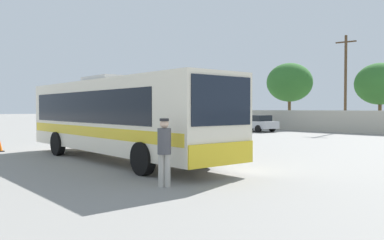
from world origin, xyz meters
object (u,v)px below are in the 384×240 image
Objects in this scene: vendor_umbrella_near_gate_yellow at (102,114)px; roadside_tree_midleft at (380,84)px; attendant_by_bus_door at (164,148)px; roadside_tree_left at (290,82)px; coach_bus_cream_yellow at (117,115)px; parked_car_leftmost_silver at (203,121)px; utility_pole_near at (346,81)px; traffic_cone_on_apron at (0,145)px; parked_car_second_silver at (255,123)px.

roadside_tree_midleft is at bearing 74.36° from vendor_umbrella_near_gate_yellow.
roadside_tree_left is at bearing 118.78° from attendant_by_bus_door.
parked_car_leftmost_silver is at bearing 128.63° from coach_bus_cream_yellow.
attendant_by_bus_door is at bearing -45.56° from parked_car_leftmost_silver.
utility_pole_near is 7.46m from roadside_tree_left.
parked_car_leftmost_silver is 0.67× the size of roadside_tree_midleft.
attendant_by_bus_door is 0.78× the size of vendor_umbrella_near_gate_yellow.
parked_car_leftmost_silver reaches higher than traffic_cone_on_apron.
utility_pole_near is (6.13, 21.23, 2.84)m from vendor_umbrella_near_gate_yellow.
roadside_tree_left reaches higher than roadside_tree_midleft.
attendant_by_bus_door is 30.94m from parked_car_leftmost_silver.
traffic_cone_on_apron is at bearing -96.90° from roadside_tree_midleft.
roadside_tree_midleft is (8.33, 2.81, -0.41)m from roadside_tree_left.
vendor_umbrella_near_gate_yellow is at bearing -92.24° from parked_car_second_silver.
vendor_umbrella_near_gate_yellow is 0.52× the size of parked_car_second_silver.
parked_car_second_silver is 0.65× the size of roadside_tree_left.
vendor_umbrella_near_gate_yellow is (-15.38, 6.85, 0.66)m from attendant_by_bus_door.
roadside_tree_left reaches higher than traffic_cone_on_apron.
vendor_umbrella_near_gate_yellow is at bearing 113.73° from traffic_cone_on_apron.
roadside_tree_left reaches higher than coach_bus_cream_yellow.
utility_pole_near is (-3.62, 26.05, 2.71)m from coach_bus_cream_yellow.
traffic_cone_on_apron is (9.51, -22.58, -0.49)m from parked_car_leftmost_silver.
roadside_tree_left is at bearing -161.39° from roadside_tree_midleft.
roadside_tree_left is at bearing 101.98° from parked_car_second_silver.
attendant_by_bus_door is 0.28× the size of roadside_tree_midleft.
roadside_tree_midleft is at bearing 18.61° from roadside_tree_left.
vendor_umbrella_near_gate_yellow is at bearing -106.11° from utility_pole_near.
vendor_umbrella_near_gate_yellow is 8.14m from traffic_cone_on_apron.
coach_bus_cream_yellow is 5.17× the size of vendor_umbrella_near_gate_yellow.
parked_car_leftmost_silver is 17.62m from roadside_tree_midleft.
roadside_tree_left is (-1.08, 23.10, 3.18)m from vendor_umbrella_near_gate_yellow.
parked_car_leftmost_silver is at bearing -141.75° from roadside_tree_midleft.
utility_pole_near reaches higher than attendant_by_bus_door.
roadside_tree_midleft reaches higher than vendor_umbrella_near_gate_yellow.
parked_car_second_silver is at bearing -0.12° from parked_car_leftmost_silver.
roadside_tree_midleft reaches higher than coach_bus_cream_yellow.
utility_pole_near is at bearing 108.23° from attendant_by_bus_door.
vendor_umbrella_near_gate_yellow is 0.53× the size of parked_car_leftmost_silver.
parked_car_second_silver is (6.88, -0.01, -0.01)m from parked_car_leftmost_silver.
utility_pole_near is at bearing 84.20° from traffic_cone_on_apron.
roadside_tree_midleft reaches higher than attendant_by_bus_door.
traffic_cone_on_apron is (4.31, -30.45, -4.56)m from roadside_tree_left.
roadside_tree_left is at bearing 165.42° from utility_pole_near.
traffic_cone_on_apron is (3.23, -7.35, -1.38)m from vendor_umbrella_near_gate_yellow.
roadside_tree_midleft is at bearing 76.52° from utility_pole_near.
parked_car_leftmost_silver is at bearing 112.84° from traffic_cone_on_apron.
parked_car_second_silver is at bearing 87.76° from vendor_umbrella_near_gate_yellow.
coach_bus_cream_yellow is 25.70m from parked_car_leftmost_silver.
roadside_tree_left is (5.21, 7.87, 4.07)m from parked_car_leftmost_silver.
attendant_by_bus_door is at bearing -76.07° from roadside_tree_midleft.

